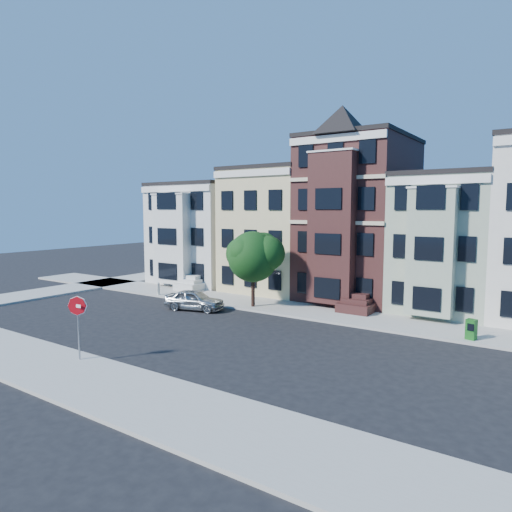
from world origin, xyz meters
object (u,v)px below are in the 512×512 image
Objects in this scene: street_tree at (253,260)px; stop_sign at (78,324)px; parked_car at (194,300)px; fire_hydrant at (158,290)px; newspaper_box at (471,329)px.

stop_sign is (-0.06, -13.72, -1.60)m from street_tree.
fire_hydrant is (-5.65, 2.04, -0.16)m from parked_car.
fire_hydrant is 0.24× the size of stop_sign.
fire_hydrant is at bearing 116.33° from stop_sign.
parked_car is 5.29× the size of fire_hydrant.
street_tree is 1.97× the size of stop_sign.
fire_hydrant is at bearing -175.79° from street_tree.
newspaper_box is (14.03, -0.30, -2.71)m from street_tree.
street_tree reaches higher than parked_car.
newspaper_box is at bearing 36.50° from stop_sign.
parked_car is at bearing -158.72° from newspaper_box.
fire_hydrant is (-22.73, -0.34, -0.14)m from newspaper_box.
newspaper_box reaches higher than fire_hydrant.
street_tree is at bearing -167.88° from newspaper_box.
parked_car reaches higher than fire_hydrant.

